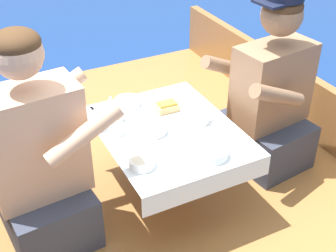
{
  "coord_description": "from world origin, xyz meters",
  "views": [
    {
      "loc": [
        -0.83,
        -1.78,
        1.95
      ],
      "look_at": [
        0.0,
        -0.14,
        0.75
      ],
      "focal_mm": 50.0,
      "sensor_mm": 36.0,
      "label": 1
    }
  ],
  "objects_px": {
    "person_starboard": "(270,98)",
    "coffee_cup_starboard": "(117,129)",
    "person_port": "(40,163)",
    "sandwich": "(167,107)",
    "tin_can": "(118,116)",
    "coffee_cup_port": "(202,117)"
  },
  "relations": [
    {
      "from": "person_starboard",
      "to": "coffee_cup_starboard",
      "type": "bearing_deg",
      "value": -10.71
    },
    {
      "from": "person_starboard",
      "to": "tin_can",
      "type": "bearing_deg",
      "value": -18.72
    },
    {
      "from": "sandwich",
      "to": "tin_can",
      "type": "distance_m",
      "value": 0.25
    },
    {
      "from": "coffee_cup_port",
      "to": "coffee_cup_starboard",
      "type": "relative_size",
      "value": 1.13
    },
    {
      "from": "sandwich",
      "to": "coffee_cup_starboard",
      "type": "xyz_separation_m",
      "value": [
        -0.29,
        -0.07,
        -0.0
      ]
    },
    {
      "from": "coffee_cup_starboard",
      "to": "sandwich",
      "type": "bearing_deg",
      "value": 13.38
    },
    {
      "from": "person_starboard",
      "to": "coffee_cup_port",
      "type": "bearing_deg",
      "value": -1.98
    },
    {
      "from": "person_port",
      "to": "person_starboard",
      "type": "relative_size",
      "value": 1.02
    },
    {
      "from": "sandwich",
      "to": "tin_can",
      "type": "relative_size",
      "value": 1.66
    },
    {
      "from": "person_starboard",
      "to": "tin_can",
      "type": "distance_m",
      "value": 0.81
    },
    {
      "from": "coffee_cup_starboard",
      "to": "coffee_cup_port",
      "type": "bearing_deg",
      "value": -13.02
    },
    {
      "from": "sandwich",
      "to": "coffee_cup_starboard",
      "type": "height_order",
      "value": "sandwich"
    },
    {
      "from": "sandwich",
      "to": "person_port",
      "type": "bearing_deg",
      "value": -168.32
    },
    {
      "from": "sandwich",
      "to": "tin_can",
      "type": "bearing_deg",
      "value": 170.76
    },
    {
      "from": "person_starboard",
      "to": "tin_can",
      "type": "height_order",
      "value": "person_starboard"
    },
    {
      "from": "person_port",
      "to": "sandwich",
      "type": "bearing_deg",
      "value": 6.95
    },
    {
      "from": "coffee_cup_starboard",
      "to": "tin_can",
      "type": "height_order",
      "value": "coffee_cup_starboard"
    },
    {
      "from": "person_starboard",
      "to": "sandwich",
      "type": "relative_size",
      "value": 8.84
    },
    {
      "from": "coffee_cup_port",
      "to": "tin_can",
      "type": "relative_size",
      "value": 1.49
    },
    {
      "from": "person_starboard",
      "to": "tin_can",
      "type": "xyz_separation_m",
      "value": [
        -0.79,
        0.16,
        0.02
      ]
    },
    {
      "from": "person_port",
      "to": "coffee_cup_starboard",
      "type": "height_order",
      "value": "person_port"
    },
    {
      "from": "person_starboard",
      "to": "coffee_cup_starboard",
      "type": "height_order",
      "value": "person_starboard"
    }
  ]
}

